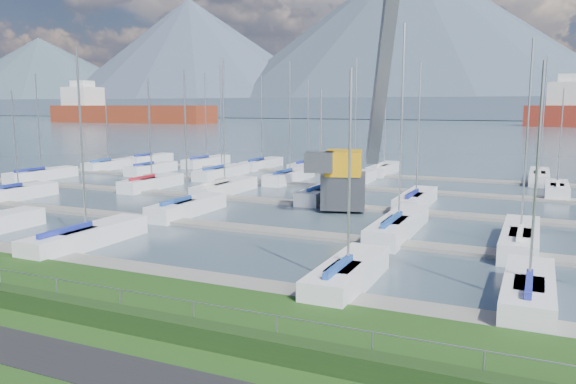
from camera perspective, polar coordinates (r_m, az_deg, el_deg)
The scene contains 10 objects.
path at distance 18.33m, azimuth -20.40°, elevation -15.98°, with size 160.00×2.00×0.04m, color black.
water at distance 275.05m, azimuth 21.82°, elevation 6.52°, with size 800.00×540.00×0.20m, color #445663.
hedge at distance 19.96m, azimuth -15.11°, elevation -12.58°, with size 80.00×0.70×0.70m, color #1C3513.
fence at distance 19.96m, azimuth -14.47°, elevation -9.96°, with size 0.04×0.04×80.00m, color gray.
foothill at distance 344.88m, azimuth 22.41°, elevation 7.88°, with size 900.00×80.00×12.00m, color #48576A.
mountains at distance 421.15m, azimuth 24.13°, elevation 13.38°, with size 1190.00×360.00×115.00m.
docks at distance 43.10m, azimuth 7.65°, elevation -1.64°, with size 90.00×41.60×0.25m.
crane at distance 42.90m, azimuth 6.85°, elevation 5.80°, with size 7.13×13.10×22.35m.
cargo_ship_west at distance 269.83m, azimuth -16.31°, elevation 7.64°, with size 79.76×19.92×21.50m.
sailboat_fleet at distance 47.29m, azimuth 4.87°, elevation 6.15°, with size 75.11×49.75×13.02m.
Camera 1 is at (11.97, -14.67, 7.52)m, focal length 35.00 mm.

